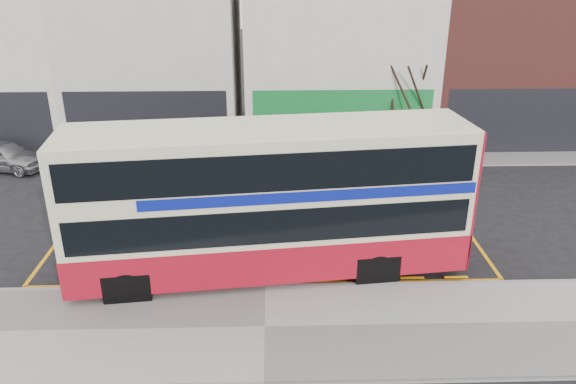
{
  "coord_description": "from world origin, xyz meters",
  "views": [
    {
      "loc": [
        0.26,
        -14.11,
        8.9
      ],
      "look_at": [
        0.72,
        2.0,
        2.03
      ],
      "focal_mm": 35.0,
      "sensor_mm": 36.0,
      "label": 1
    }
  ],
  "objects_px": {
    "car_grey": "(217,158)",
    "bus_stop_post": "(138,233)",
    "car_silver": "(4,155)",
    "double_decker_bus": "(270,200)",
    "car_white": "(414,158)",
    "street_tree_right": "(408,75)"
  },
  "relations": [
    {
      "from": "car_grey",
      "to": "bus_stop_post",
      "type": "bearing_deg",
      "value": 159.39
    },
    {
      "from": "bus_stop_post",
      "to": "car_grey",
      "type": "distance_m",
      "value": 9.93
    },
    {
      "from": "car_grey",
      "to": "car_silver",
      "type": "bearing_deg",
      "value": 73.99
    },
    {
      "from": "double_decker_bus",
      "to": "bus_stop_post",
      "type": "distance_m",
      "value": 3.76
    },
    {
      "from": "car_silver",
      "to": "car_white",
      "type": "relative_size",
      "value": 0.9
    },
    {
      "from": "car_grey",
      "to": "street_tree_right",
      "type": "height_order",
      "value": "street_tree_right"
    },
    {
      "from": "double_decker_bus",
      "to": "car_grey",
      "type": "distance_m",
      "value": 9.17
    },
    {
      "from": "street_tree_right",
      "to": "car_grey",
      "type": "bearing_deg",
      "value": -166.95
    },
    {
      "from": "double_decker_bus",
      "to": "car_white",
      "type": "height_order",
      "value": "double_decker_bus"
    },
    {
      "from": "car_white",
      "to": "bus_stop_post",
      "type": "bearing_deg",
      "value": 114.73
    },
    {
      "from": "double_decker_bus",
      "to": "street_tree_right",
      "type": "height_order",
      "value": "street_tree_right"
    },
    {
      "from": "car_silver",
      "to": "car_grey",
      "type": "xyz_separation_m",
      "value": [
        9.49,
        -0.42,
        -0.05
      ]
    },
    {
      "from": "bus_stop_post",
      "to": "car_white",
      "type": "bearing_deg",
      "value": 38.21
    },
    {
      "from": "car_silver",
      "to": "street_tree_right",
      "type": "distance_m",
      "value": 18.45
    },
    {
      "from": "double_decker_bus",
      "to": "car_grey",
      "type": "height_order",
      "value": "double_decker_bus"
    },
    {
      "from": "double_decker_bus",
      "to": "bus_stop_post",
      "type": "height_order",
      "value": "double_decker_bus"
    },
    {
      "from": "bus_stop_post",
      "to": "street_tree_right",
      "type": "relative_size",
      "value": 0.53
    },
    {
      "from": "car_white",
      "to": "street_tree_right",
      "type": "xyz_separation_m",
      "value": [
        -0.02,
        2.32,
        3.19
      ]
    },
    {
      "from": "car_silver",
      "to": "car_white",
      "type": "distance_m",
      "value": 18.14
    },
    {
      "from": "bus_stop_post",
      "to": "car_silver",
      "type": "bearing_deg",
      "value": 123.54
    },
    {
      "from": "car_silver",
      "to": "car_grey",
      "type": "distance_m",
      "value": 9.5
    },
    {
      "from": "car_silver",
      "to": "street_tree_right",
      "type": "xyz_separation_m",
      "value": [
        18.11,
        1.58,
        3.15
      ]
    }
  ]
}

